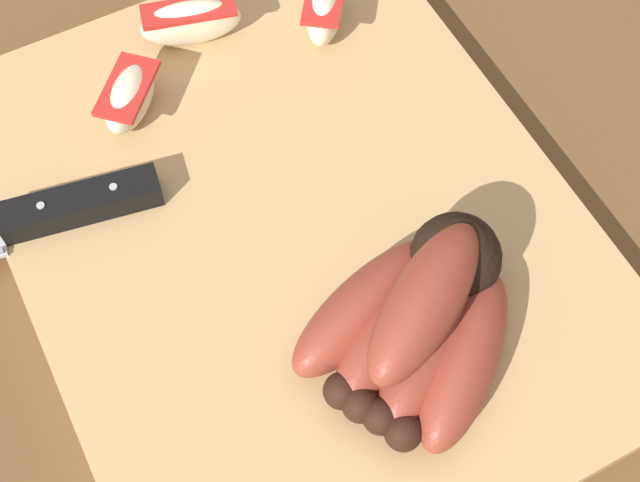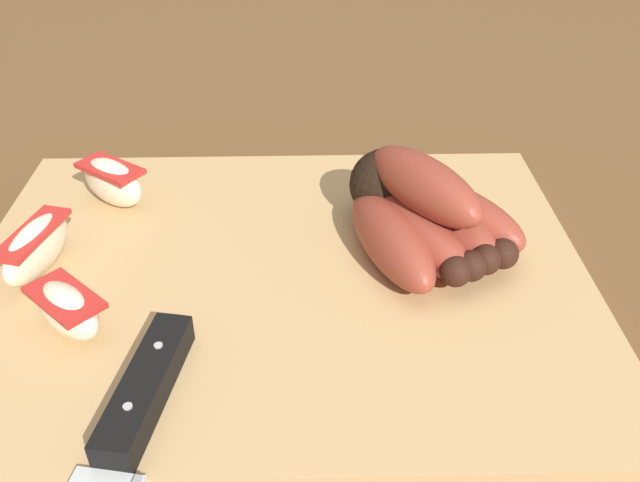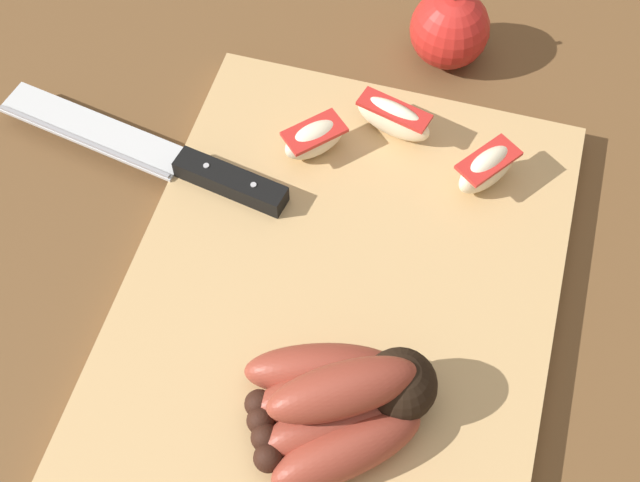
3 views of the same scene
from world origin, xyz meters
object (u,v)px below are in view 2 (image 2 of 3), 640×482
at_px(apple_wedge_far, 43,247).
at_px(apple_wedge_middle, 75,309).
at_px(banana_bunch, 427,214).
at_px(apple_wedge_near, 119,181).
at_px(chefs_knife, 122,463).

bearing_deg(apple_wedge_far, apple_wedge_middle, -58.22).
distance_m(banana_bunch, apple_wedge_near, 0.24).
xyz_separation_m(banana_bunch, chefs_knife, (-0.18, -0.19, -0.02)).
height_order(banana_bunch, chefs_knife, banana_bunch).
height_order(banana_bunch, apple_wedge_near, banana_bunch).
distance_m(chefs_knife, apple_wedge_middle, 0.12).
height_order(apple_wedge_near, apple_wedge_far, apple_wedge_near).
height_order(apple_wedge_near, apple_wedge_middle, apple_wedge_near).
height_order(chefs_knife, apple_wedge_near, apple_wedge_near).
relative_size(apple_wedge_near, apple_wedge_middle, 1.04).
xyz_separation_m(chefs_knife, apple_wedge_far, (-0.09, 0.17, 0.01)).
bearing_deg(apple_wedge_middle, apple_wedge_near, 92.12).
height_order(banana_bunch, apple_wedge_far, banana_bunch).
bearing_deg(banana_bunch, apple_wedge_middle, -159.34).
xyz_separation_m(apple_wedge_near, apple_wedge_middle, (0.01, -0.15, -0.00)).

